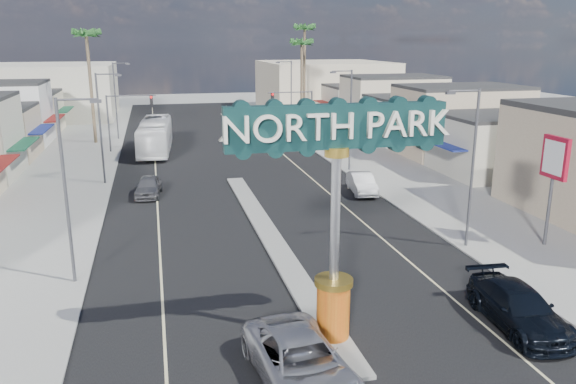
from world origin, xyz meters
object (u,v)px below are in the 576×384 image
traffic_signal_right (296,107)px  palm_right_far (305,33)px  streetlight_l_near (68,183)px  streetlight_r_far (290,93)px  suv_right (518,308)px  streetlight_r_mid (349,115)px  palm_left_far (87,40)px  gateway_sign (336,196)px  city_bus (155,136)px  car_parked_left (148,186)px  suv_left (301,362)px  bank_pylon_sign (554,164)px  car_parked_right (362,183)px  streetlight_r_near (471,161)px  palm_right_mid (302,47)px  traffic_signal_left (126,112)px  streetlight_l_far (117,97)px  streetlight_l_mid (102,123)px

traffic_signal_right → palm_right_far: bearing=72.1°
streetlight_l_near → streetlight_r_far: (20.87, 42.00, 0.00)m
palm_right_far → suv_right: size_ratio=2.47×
streetlight_r_mid → palm_left_far: palm_left_far is taller
gateway_sign → streetlight_r_far: 51.10m
traffic_signal_right → city_bus: (-15.52, -0.88, -2.53)m
palm_left_far → car_parked_left: bearing=-76.4°
palm_left_far → city_bus: palm_left_far is taller
car_parked_left → city_bus: size_ratio=0.35×
suv_left → bank_pylon_sign: 20.05m
car_parked_left → car_parked_right: bearing=-3.6°
streetlight_r_near → car_parked_left: bearing=138.4°
palm_left_far → suv_left: bearing=-77.7°
palm_right_mid → palm_right_far: size_ratio=0.86×
streetlight_r_far → palm_right_mid: (2.57, 4.00, 5.54)m
traffic_signal_left → streetlight_r_far: streetlight_r_far is taller
gateway_sign → streetlight_l_far: gateway_sign is taller
suv_right → traffic_signal_left: bearing=115.4°
streetlight_r_near → traffic_signal_right: bearing=92.1°
streetlight_r_near → streetlight_r_far: bearing=90.0°
streetlight_l_far → palm_right_mid: palm_right_mid is taller
palm_right_mid → suv_right: size_ratio=2.12×
gateway_sign → suv_left: gateway_sign is taller
suv_left → city_bus: bearing=90.0°
car_parked_right → city_bus: city_bus is taller
streetlight_r_mid → streetlight_r_far: (0.00, 22.00, 0.00)m
streetlight_l_near → suv_left: streetlight_l_near is taller
streetlight_r_mid → palm_right_mid: (2.57, 26.00, 5.54)m
city_bus → bank_pylon_sign: bank_pylon_sign is taller
traffic_signal_left → streetlight_r_near: 39.26m
suv_left → streetlight_r_near: bearing=34.8°
streetlight_l_mid → palm_right_mid: bearing=48.0°
car_parked_left → traffic_signal_right: bearing=55.5°
suv_right → palm_right_far: bearing=86.9°
streetlight_r_mid → palm_left_far: bearing=139.5°
traffic_signal_left → palm_right_mid: (22.18, 12.01, 6.33)m
streetlight_r_far → bank_pylon_sign: 43.17m
streetlight_l_far → streetlight_l_near: bearing=-90.0°
streetlight_l_mid → streetlight_l_far: size_ratio=1.00×
car_parked_right → traffic_signal_right: bearing=97.2°
streetlight_r_mid → gateway_sign: bearing=-110.4°
streetlight_l_far → streetlight_r_far: (20.87, 0.00, 0.00)m
gateway_sign → bank_pylon_sign: gateway_sign is taller
city_bus → suv_left: bearing=-80.0°
city_bus → streetlight_r_far: bearing=32.3°
streetlight_l_far → suv_right: 54.09m
streetlight_l_far → suv_left: streetlight_l_far is taller
streetlight_r_near → bank_pylon_sign: 4.74m
streetlight_l_far → palm_left_far: (-2.57, -2.00, 6.43)m
streetlight_l_far → palm_right_far: palm_right_far is taller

